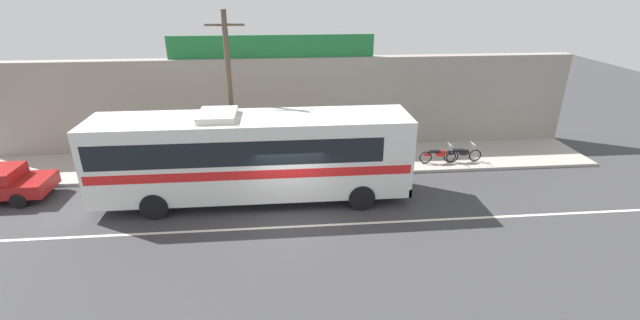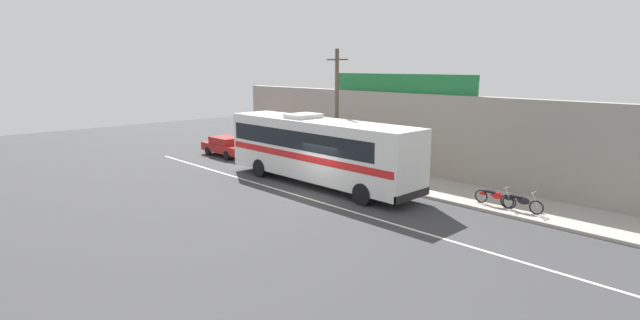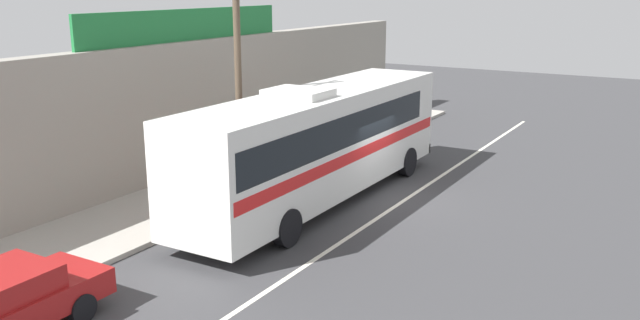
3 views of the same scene
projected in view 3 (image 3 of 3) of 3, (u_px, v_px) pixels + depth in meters
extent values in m
plane|color=#3A3A3D|center=(381.00, 197.00, 22.04)|extent=(70.00, 70.00, 0.00)
cube|color=#A8A399|center=(252.00, 173.00, 24.59)|extent=(30.00, 3.60, 0.14)
cube|color=gray|center=(204.00, 105.00, 25.06)|extent=(30.00, 0.70, 4.80)
cube|color=#1E7538|center=(189.00, 25.00, 23.80)|extent=(10.16, 0.12, 1.10)
cube|color=silver|center=(404.00, 201.00, 21.65)|extent=(30.00, 0.14, 0.01)
cube|color=silver|center=(320.00, 141.00, 21.07)|extent=(12.36, 2.55, 3.10)
cube|color=black|center=(312.00, 126.00, 20.52)|extent=(10.88, 2.57, 0.96)
cube|color=red|center=(320.00, 150.00, 21.15)|extent=(12.11, 2.56, 0.36)
cube|color=black|center=(401.00, 99.00, 26.08)|extent=(0.04, 2.29, 1.40)
cube|color=black|center=(399.00, 144.00, 26.53)|extent=(0.12, 2.55, 0.36)
cube|color=silver|center=(298.00, 93.00, 19.62)|extent=(1.40, 1.78, 0.24)
cylinder|color=black|center=(350.00, 154.00, 25.53)|extent=(1.04, 0.32, 1.04)
cylinder|color=black|center=(407.00, 162.00, 24.36)|extent=(1.04, 0.32, 1.04)
cylinder|color=black|center=(217.00, 212.00, 18.94)|extent=(1.04, 0.32, 1.04)
cylinder|color=black|center=(287.00, 227.00, 17.77)|extent=(1.04, 0.32, 1.04)
cube|color=maroon|center=(1.00, 310.00, 13.10)|extent=(4.25, 1.74, 0.56)
cube|color=black|center=(30.00, 273.00, 13.58)|extent=(0.21, 1.46, 0.34)
cylinder|color=black|center=(30.00, 290.00, 14.61)|extent=(0.62, 0.20, 0.62)
cylinder|color=black|center=(82.00, 308.00, 13.80)|extent=(0.62, 0.20, 0.62)
cylinder|color=brown|center=(238.00, 84.00, 20.99)|extent=(0.22, 0.22, 7.18)
torus|color=black|center=(384.00, 123.00, 31.60)|extent=(0.62, 0.06, 0.62)
torus|color=black|center=(372.00, 127.00, 30.54)|extent=(0.62, 0.06, 0.62)
cylinder|color=silver|center=(384.00, 117.00, 31.46)|extent=(0.34, 0.04, 0.65)
cylinder|color=silver|center=(383.00, 110.00, 31.30)|extent=(0.03, 0.56, 0.03)
ellipsoid|color=black|center=(379.00, 121.00, 31.08)|extent=(0.56, 0.22, 0.34)
cube|color=black|center=(376.00, 119.00, 30.80)|extent=(0.52, 0.20, 0.10)
ellipsoid|color=black|center=(373.00, 124.00, 30.55)|extent=(0.36, 0.14, 0.16)
torus|color=black|center=(374.00, 127.00, 30.62)|extent=(0.62, 0.06, 0.62)
torus|color=black|center=(360.00, 132.00, 29.51)|extent=(0.62, 0.06, 0.62)
cylinder|color=silver|center=(373.00, 121.00, 30.47)|extent=(0.34, 0.04, 0.65)
cylinder|color=silver|center=(372.00, 114.00, 30.31)|extent=(0.03, 0.56, 0.03)
ellipsoid|color=red|center=(368.00, 125.00, 30.07)|extent=(0.56, 0.22, 0.34)
cube|color=black|center=(365.00, 124.00, 29.79)|extent=(0.52, 0.20, 0.10)
ellipsoid|color=red|center=(361.00, 129.00, 29.52)|extent=(0.36, 0.14, 0.16)
cylinder|color=brown|center=(304.00, 147.00, 26.32)|extent=(0.13, 0.13, 0.84)
cylinder|color=brown|center=(308.00, 148.00, 26.23)|extent=(0.13, 0.13, 0.84)
cylinder|color=#2D7A4C|center=(306.00, 129.00, 26.09)|extent=(0.30, 0.30, 0.63)
sphere|color=tan|center=(306.00, 118.00, 25.97)|extent=(0.23, 0.23, 0.23)
cylinder|color=#2D7A4C|center=(301.00, 128.00, 26.18)|extent=(0.08, 0.08, 0.58)
cylinder|color=#2D7A4C|center=(310.00, 129.00, 25.98)|extent=(0.08, 0.08, 0.58)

